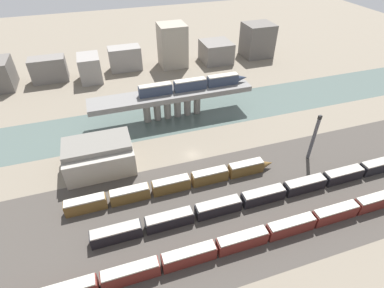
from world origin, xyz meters
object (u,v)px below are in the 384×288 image
object	(u,v)px
train_on_bridge	(194,84)
signal_tower	(313,138)
train_yard_mid	(268,194)
train_yard_near	(221,247)
train_yard_far	(175,184)
warehouse_building	(99,155)

from	to	relation	value
train_on_bridge	signal_tower	xyz separation A→B (m)	(26.71, -37.54, -4.69)
train_yard_mid	train_on_bridge	bearing A→B (deg)	96.25
train_yard_near	train_yard_mid	bearing A→B (deg)	31.22
train_yard_far	signal_tower	distance (m)	44.96
train_yard_mid	train_yard_far	bearing A→B (deg)	153.62
train_yard_near	train_yard_mid	world-z (taller)	train_yard_near
train_yard_mid	signal_tower	bearing A→B (deg)	28.91
train_yard_mid	warehouse_building	world-z (taller)	warehouse_building
train_yard_far	train_on_bridge	bearing A→B (deg)	64.68
train_yard_mid	train_yard_far	xyz separation A→B (m)	(-23.27, 11.54, 0.16)
train_yard_mid	warehouse_building	size ratio (longest dim) A/B	4.74
train_yard_mid	signal_tower	size ratio (longest dim) A/B	5.95
signal_tower	train_yard_mid	bearing A→B (deg)	-151.09
signal_tower	train_yard_near	bearing A→B (deg)	-150.00
train_on_bridge	signal_tower	distance (m)	46.31
warehouse_building	signal_tower	distance (m)	66.17
train_yard_near	train_yard_mid	size ratio (longest dim) A/B	1.13
train_yard_near	warehouse_building	distance (m)	46.38
train_yard_far	warehouse_building	size ratio (longest dim) A/B	3.03
train_on_bridge	train_yard_near	bearing A→B (deg)	-102.26
train_on_bridge	signal_tower	world-z (taller)	signal_tower
train_on_bridge	train_yard_mid	size ratio (longest dim) A/B	0.44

